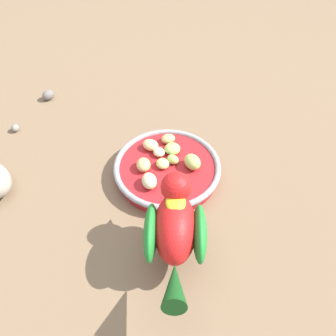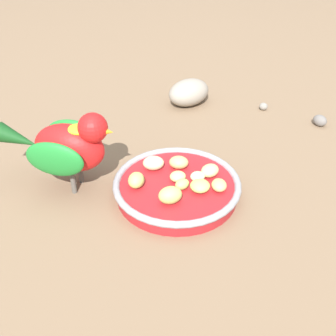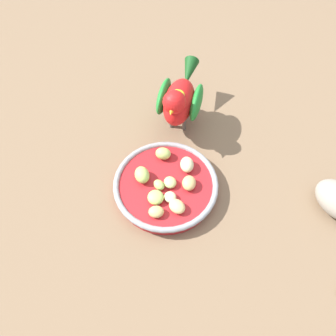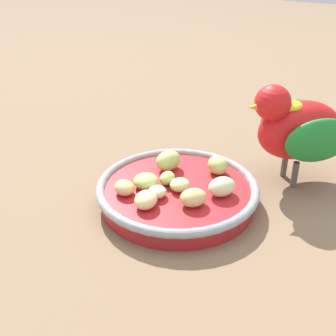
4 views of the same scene
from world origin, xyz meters
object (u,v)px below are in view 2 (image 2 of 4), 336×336
object	(u,v)px
apple_piece_6	(136,180)
apple_piece_7	(199,178)
apple_piece_4	(209,169)
apple_piece_5	(179,162)
parrot	(67,145)
pebble_1	(320,121)
apple_piece_0	(170,195)
rock_large	(189,92)
feeding_bowl	(177,187)
apple_piece_1	(179,176)
apple_piece_3	(219,185)
apple_piece_8	(153,163)
pebble_0	(263,106)
apple_piece_2	(200,186)
apple_piece_9	(182,184)

from	to	relation	value
apple_piece_6	apple_piece_7	distance (m)	0.10
apple_piece_4	apple_piece_5	bearing A→B (deg)	-53.97
apple_piece_5	apple_piece_7	distance (m)	0.05
apple_piece_7	parrot	world-z (taller)	parrot
apple_piece_4	pebble_1	bearing A→B (deg)	-172.25
apple_piece_0	rock_large	bearing A→B (deg)	-128.63
feeding_bowl	parrot	bearing A→B (deg)	-40.19
apple_piece_4	feeding_bowl	bearing A→B (deg)	-6.01
apple_piece_1	apple_piece_3	distance (m)	0.07
feeding_bowl	apple_piece_0	size ratio (longest dim) A/B	5.66
apple_piece_5	parrot	distance (m)	0.19
apple_piece_8	apple_piece_4	bearing A→B (deg)	138.05
apple_piece_6	pebble_0	size ratio (longest dim) A/B	1.71
rock_large	apple_piece_7	bearing A→B (deg)	58.51
apple_piece_2	pebble_0	size ratio (longest dim) A/B	1.70
apple_piece_5	pebble_1	bearing A→B (deg)	-179.85
apple_piece_4	pebble_0	world-z (taller)	apple_piece_4
apple_piece_3	apple_piece_7	distance (m)	0.04
rock_large	pebble_1	bearing A→B (deg)	127.77
apple_piece_8	apple_piece_9	distance (m)	0.07
apple_piece_8	apple_piece_6	bearing A→B (deg)	29.70
apple_piece_1	apple_piece_5	xyz separation A→B (m)	(-0.02, -0.03, 0.00)
apple_piece_5	apple_piece_8	bearing A→B (deg)	-27.11
parrot	apple_piece_5	bearing A→B (deg)	20.01
apple_piece_5	apple_piece_6	bearing A→B (deg)	5.20
apple_piece_8	apple_piece_9	bearing A→B (deg)	98.60
apple_piece_5	apple_piece_6	size ratio (longest dim) A/B	1.03
feeding_bowl	apple_piece_7	bearing A→B (deg)	158.55
apple_piece_4	apple_piece_5	distance (m)	0.05
feeding_bowl	apple_piece_5	world-z (taller)	apple_piece_5
apple_piece_7	rock_large	bearing A→B (deg)	-121.49
feeding_bowl	apple_piece_8	size ratio (longest dim) A/B	5.85
apple_piece_8	parrot	size ratio (longest dim) A/B	0.21
apple_piece_2	apple_piece_4	world-z (taller)	apple_piece_4
apple_piece_0	feeding_bowl	bearing A→B (deg)	-135.50
feeding_bowl	apple_piece_9	bearing A→B (deg)	89.51
apple_piece_0	apple_piece_8	size ratio (longest dim) A/B	1.03
apple_piece_6	pebble_0	distance (m)	0.41
feeding_bowl	apple_piece_9	size ratio (longest dim) A/B	8.48
apple_piece_9	parrot	size ratio (longest dim) A/B	0.15
pebble_1	apple_piece_2	bearing A→B (deg)	11.36
parrot	pebble_1	bearing A→B (deg)	37.05
feeding_bowl	apple_piece_8	world-z (taller)	apple_piece_8
apple_piece_1	rock_large	size ratio (longest dim) A/B	0.27
apple_piece_6	pebble_0	xyz separation A→B (m)	(-0.39, -0.12, -0.03)
apple_piece_8	pebble_1	size ratio (longest dim) A/B	1.20
apple_piece_6	rock_large	bearing A→B (deg)	-138.15
apple_piece_2	apple_piece_5	xyz separation A→B (m)	(-0.01, -0.07, 0.00)
apple_piece_7	parrot	size ratio (longest dim) A/B	0.15
feeding_bowl	apple_piece_7	xyz separation A→B (m)	(-0.03, 0.01, 0.02)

